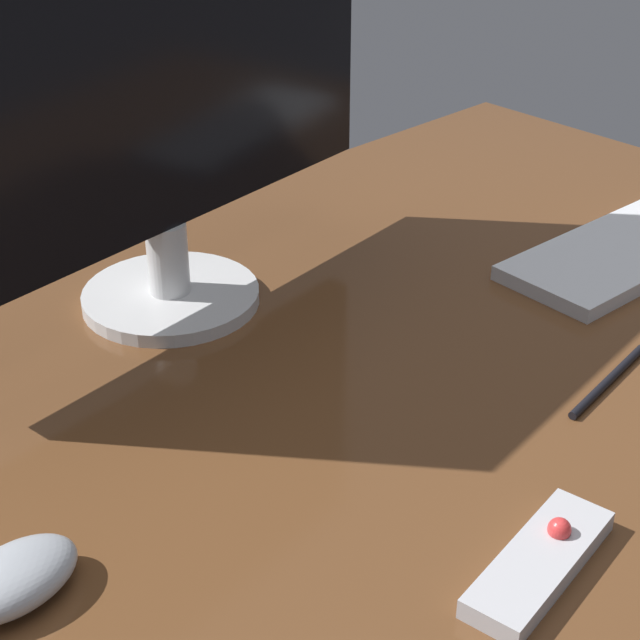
{
  "coord_description": "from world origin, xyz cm",
  "views": [
    {
      "loc": [
        -63.27,
        -59.63,
        56.19
      ],
      "look_at": [
        -6.45,
        0.83,
        8.0
      ],
      "focal_mm": 57.67,
      "sensor_mm": 36.0,
      "label": 1
    }
  ],
  "objects_px": {
    "media_remote": "(540,561)",
    "computer_mouse": "(14,579)",
    "keyboard": "(638,245)",
    "monitor": "(152,71)",
    "pen": "(609,380)"
  },
  "relations": [
    {
      "from": "media_remote",
      "to": "computer_mouse",
      "type": "bearing_deg",
      "value": 131.81
    },
    {
      "from": "keyboard",
      "to": "monitor",
      "type": "bearing_deg",
      "value": 152.41
    },
    {
      "from": "computer_mouse",
      "to": "media_remote",
      "type": "relative_size",
      "value": 0.63
    },
    {
      "from": "monitor",
      "to": "media_remote",
      "type": "xyz_separation_m",
      "value": [
        -0.04,
        -0.52,
        -0.25
      ]
    },
    {
      "from": "monitor",
      "to": "media_remote",
      "type": "distance_m",
      "value": 0.57
    },
    {
      "from": "monitor",
      "to": "pen",
      "type": "relative_size",
      "value": 3.91
    },
    {
      "from": "monitor",
      "to": "media_remote",
      "type": "height_order",
      "value": "monitor"
    },
    {
      "from": "monitor",
      "to": "computer_mouse",
      "type": "height_order",
      "value": "monitor"
    },
    {
      "from": "monitor",
      "to": "keyboard",
      "type": "height_order",
      "value": "monitor"
    },
    {
      "from": "computer_mouse",
      "to": "media_remote",
      "type": "bearing_deg",
      "value": -45.46
    },
    {
      "from": "keyboard",
      "to": "media_remote",
      "type": "xyz_separation_m",
      "value": [
        -0.52,
        -0.24,
        0.0
      ]
    },
    {
      "from": "computer_mouse",
      "to": "pen",
      "type": "height_order",
      "value": "computer_mouse"
    },
    {
      "from": "keyboard",
      "to": "computer_mouse",
      "type": "distance_m",
      "value": 0.82
    },
    {
      "from": "monitor",
      "to": "pen",
      "type": "bearing_deg",
      "value": -70.82
    },
    {
      "from": "monitor",
      "to": "keyboard",
      "type": "relative_size",
      "value": 1.57
    }
  ]
}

